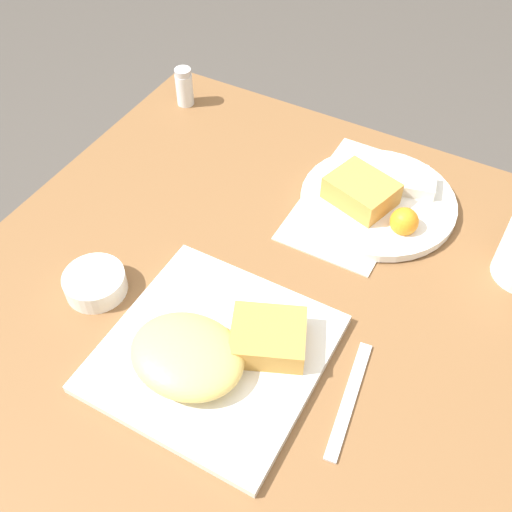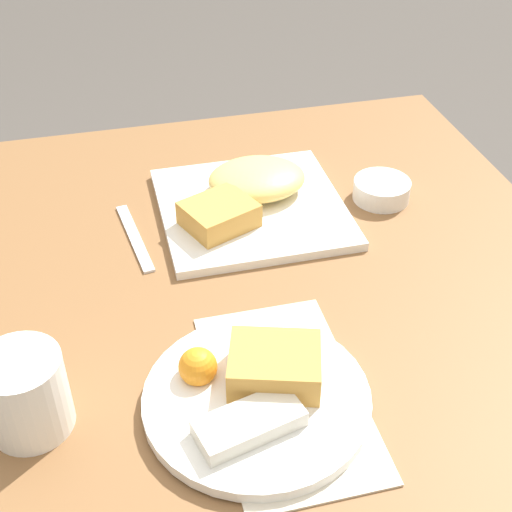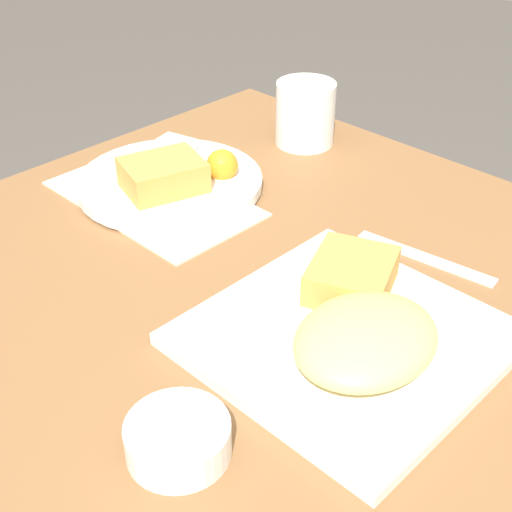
{
  "view_description": "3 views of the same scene",
  "coord_description": "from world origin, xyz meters",
  "views": [
    {
      "loc": [
        0.25,
        -0.46,
        1.39
      ],
      "look_at": [
        -0.02,
        0.04,
        0.74
      ],
      "focal_mm": 42.0,
      "sensor_mm": 36.0,
      "label": 1
    },
    {
      "loc": [
        0.21,
        0.76,
        1.32
      ],
      "look_at": [
        0.03,
        0.04,
        0.75
      ],
      "focal_mm": 50.0,
      "sensor_mm": 36.0,
      "label": 2
    },
    {
      "loc": [
        -0.45,
        -0.43,
        1.18
      ],
      "look_at": [
        -0.01,
        -0.01,
        0.77
      ],
      "focal_mm": 50.0,
      "sensor_mm": 36.0,
      "label": 3
    }
  ],
  "objects": [
    {
      "name": "menu_card",
      "position": [
        0.05,
        0.25,
        0.71
      ],
      "size": [
        0.16,
        0.29,
        0.0
      ],
      "rotation": [
        0.0,
        0.0,
        -0.0
      ],
      "color": "beige",
      "rests_on": "dining_table"
    },
    {
      "name": "dining_table",
      "position": [
        0.0,
        0.0,
        0.62
      ],
      "size": [
        0.86,
        0.88,
        0.71
      ],
      "color": "brown",
      "rests_on": "ground_plane"
    },
    {
      "name": "sauce_ramekin",
      "position": [
        -0.21,
        -0.11,
        0.73
      ],
      "size": [
        0.09,
        0.09,
        0.03
      ],
      "color": "white",
      "rests_on": "dining_table"
    },
    {
      "name": "plate_square_near",
      "position": [
        0.0,
        -0.13,
        0.73
      ],
      "size": [
        0.27,
        0.27,
        0.06
      ],
      "color": "white",
      "rests_on": "dining_table"
    },
    {
      "name": "coffee_mug",
      "position": [
        0.32,
        0.22,
        0.76
      ],
      "size": [
        0.09,
        0.09,
        0.09
      ],
      "color": "white",
      "rests_on": "dining_table"
    },
    {
      "name": "plate_oval_far",
      "position": [
        0.08,
        0.25,
        0.73
      ],
      "size": [
        0.25,
        0.25,
        0.05
      ],
      "color": "white",
      "rests_on": "menu_card"
    },
    {
      "name": "butter_knife",
      "position": [
        0.18,
        -0.09,
        0.71
      ],
      "size": [
        0.04,
        0.17,
        0.0
      ],
      "rotation": [
        0.0,
        0.0,
        1.7
      ],
      "color": "silver",
      "rests_on": "dining_table"
    }
  ]
}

